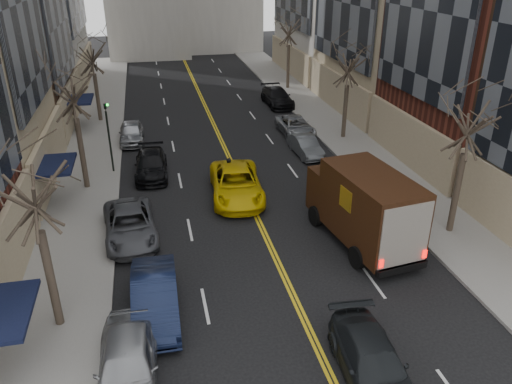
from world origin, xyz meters
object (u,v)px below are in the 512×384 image
ups_truck (363,207)px  pedestrian (229,171)px  observer_sedan (372,363)px  taxi (236,184)px

ups_truck → pedestrian: ups_truck is taller
observer_sedan → pedestrian: bearing=100.4°
observer_sedan → taxi: size_ratio=0.82×
taxi → pedestrian: size_ratio=3.53×
ups_truck → taxi: (-4.79, 5.97, -1.04)m
ups_truck → observer_sedan: bearing=-118.6°
taxi → observer_sedan: bearing=-77.8°
ups_truck → taxi: bearing=120.9°
ups_truck → taxi: 7.72m
ups_truck → taxi: size_ratio=1.19×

